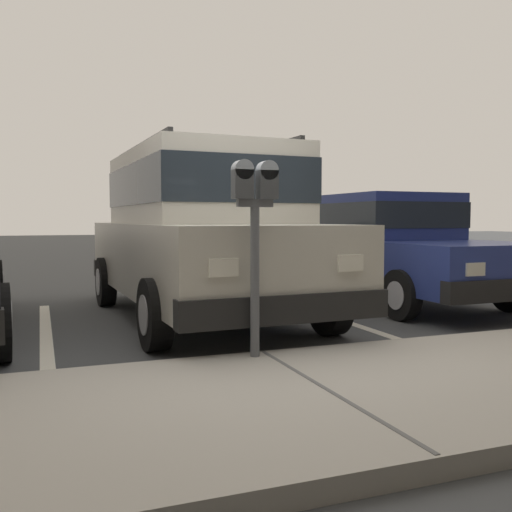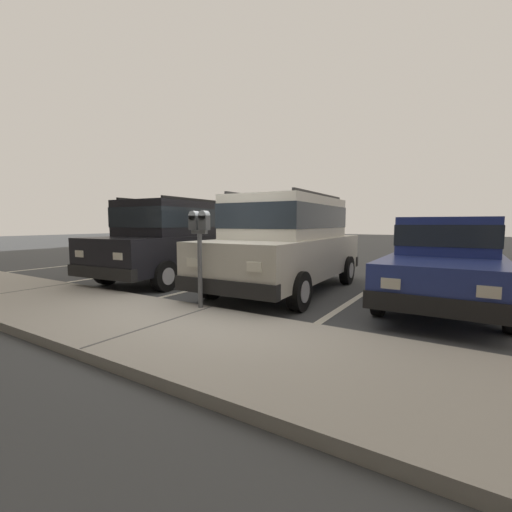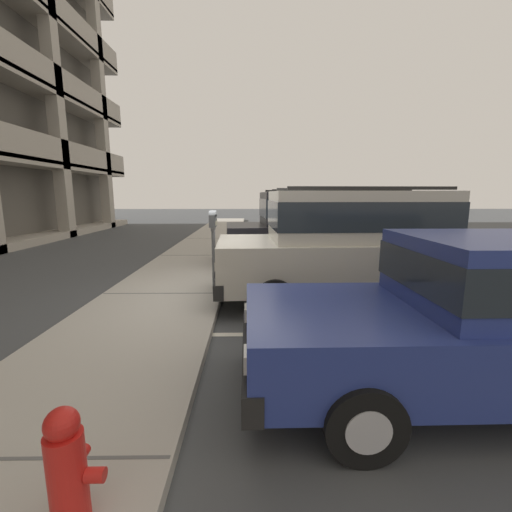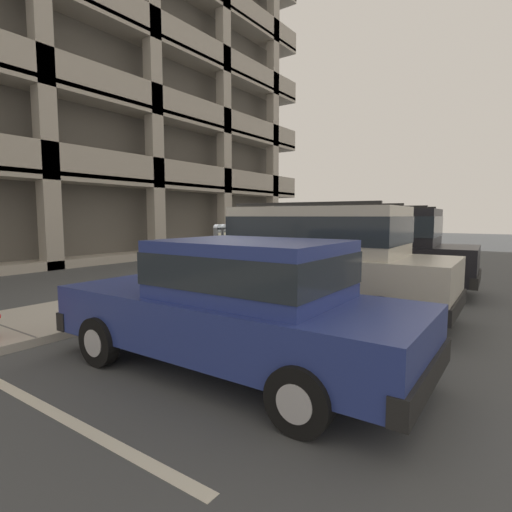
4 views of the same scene
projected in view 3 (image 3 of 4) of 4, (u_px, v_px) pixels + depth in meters
The scene contains 8 objects.
ground_plane at pixel (233, 302), 6.34m from camera, with size 80.00×80.00×0.10m.
sidewalk at pixel (162, 296), 6.30m from camera, with size 40.00×2.20×0.12m.
parking_stall_lines at pixel (297, 278), 7.94m from camera, with size 13.08×4.80×0.01m.
silver_suv at pixel (353, 242), 6.03m from camera, with size 2.16×4.85×2.03m.
red_sedan at pixel (494, 313), 3.19m from camera, with size 1.89×4.50×1.54m.
dark_hatchback at pixel (316, 226), 9.12m from camera, with size 2.27×4.91×2.03m.
parking_meter_near at pixel (213, 232), 6.22m from camera, with size 0.35×0.12×1.51m.
fire_hydrant at pixel (68, 468), 1.84m from camera, with size 0.30×0.30×0.70m.
Camera 3 is at (-6.09, -0.35, 1.91)m, focal length 24.00 mm.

